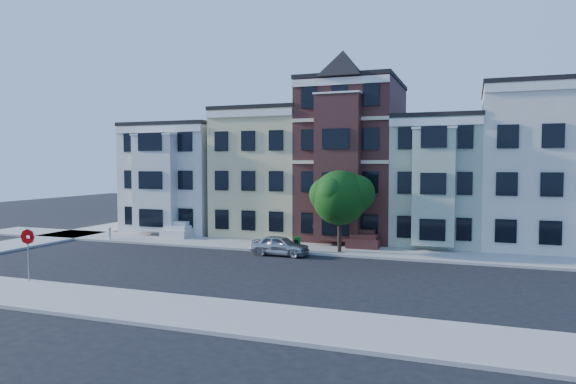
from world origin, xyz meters
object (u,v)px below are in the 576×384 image
at_px(parked_car, 280,245).
at_px(stop_sign, 28,251).
at_px(street_tree, 340,201).
at_px(fire_hydrant, 110,234).
at_px(newspaper_box, 297,244).

xyz_separation_m(parked_car, stop_sign, (-8.77, -11.50, 0.96)).
xyz_separation_m(street_tree, fire_hydrant, (-17.79, -0.60, -2.91)).
bearing_deg(fire_hydrant, stop_sign, -66.40).
distance_m(street_tree, fire_hydrant, 18.03).
distance_m(street_tree, newspaper_box, 3.95).
bearing_deg(newspaper_box, parked_car, -145.56).
height_order(parked_car, stop_sign, stop_sign).
bearing_deg(street_tree, stop_sign, -132.30).
distance_m(newspaper_box, stop_sign, 15.84).
bearing_deg(parked_car, fire_hydrant, 87.03).
bearing_deg(stop_sign, newspaper_box, 65.74).
bearing_deg(parked_car, stop_sign, 144.88).
bearing_deg(parked_car, street_tree, -58.77).
bearing_deg(fire_hydrant, newspaper_box, -0.76).
relative_size(street_tree, parked_car, 1.73).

